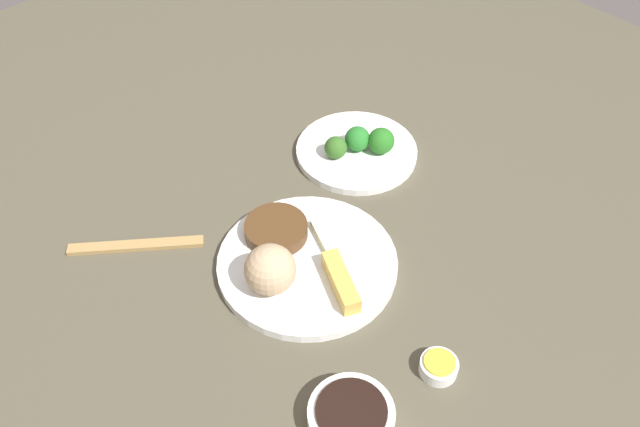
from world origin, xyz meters
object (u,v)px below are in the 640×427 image
(broccoli_plate, at_px, (357,151))
(soy_sauce_bowl, at_px, (351,417))
(main_plate, at_px, (307,263))
(sauce_ramekin_hot_mustard, at_px, (439,367))
(chopsticks_pair, at_px, (136,245))

(broccoli_plate, bearing_deg, soy_sauce_bowl, -45.09)
(main_plate, relative_size, soy_sauce_bowl, 2.51)
(sauce_ramekin_hot_mustard, distance_m, chopsticks_pair, 0.52)
(broccoli_plate, bearing_deg, sauce_ramekin_hot_mustard, -30.31)
(main_plate, xyz_separation_m, soy_sauce_bowl, (0.24, -0.13, 0.01))
(main_plate, bearing_deg, chopsticks_pair, -140.38)
(chopsticks_pair, bearing_deg, sauce_ramekin_hot_mustard, 21.70)
(main_plate, xyz_separation_m, broccoli_plate, (-0.14, 0.25, -0.00))
(broccoli_plate, xyz_separation_m, sauce_ramekin_hot_mustard, (0.41, -0.24, 0.00))
(main_plate, distance_m, sauce_ramekin_hot_mustard, 0.26)
(sauce_ramekin_hot_mustard, bearing_deg, broccoli_plate, 149.69)
(sauce_ramekin_hot_mustard, bearing_deg, main_plate, -177.66)
(broccoli_plate, relative_size, soy_sauce_bowl, 1.98)
(soy_sauce_bowl, height_order, chopsticks_pair, soy_sauce_bowl)
(soy_sauce_bowl, distance_m, sauce_ramekin_hot_mustard, 0.15)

